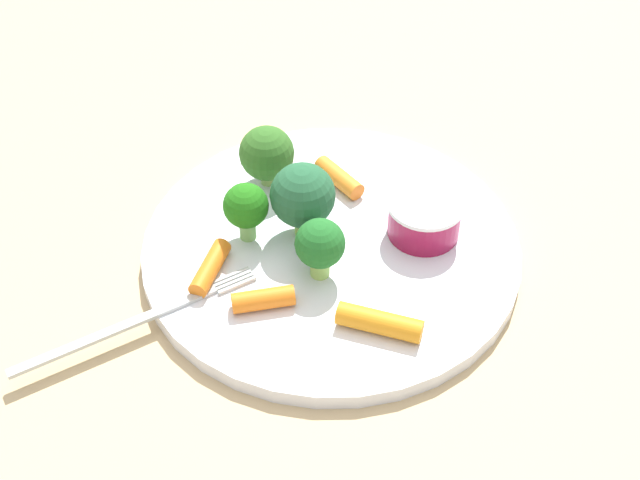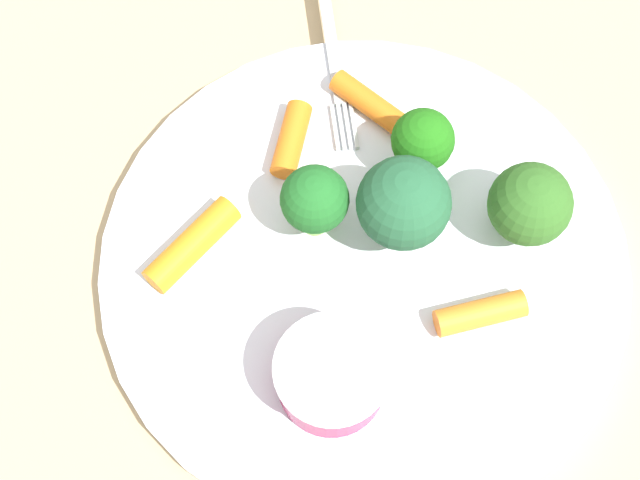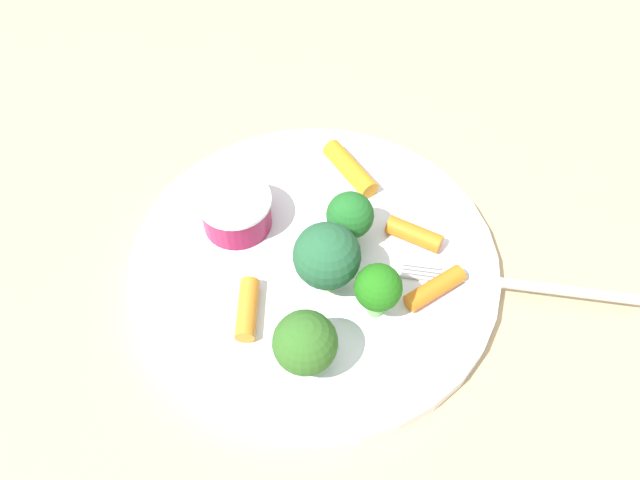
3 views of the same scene
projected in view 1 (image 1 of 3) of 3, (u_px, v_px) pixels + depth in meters
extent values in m
plane|color=tan|center=(331.00, 254.00, 0.62)|extent=(2.40, 2.40, 0.00)
cylinder|color=white|center=(331.00, 248.00, 0.62)|extent=(0.27, 0.27, 0.01)
cylinder|color=maroon|center=(424.00, 219.00, 0.61)|extent=(0.05, 0.05, 0.03)
cylinder|color=silver|center=(426.00, 204.00, 0.60)|extent=(0.05, 0.05, 0.00)
cylinder|color=#8BBC57|center=(305.00, 221.00, 0.62)|extent=(0.01, 0.01, 0.02)
sphere|color=#225735|center=(304.00, 193.00, 0.60)|extent=(0.05, 0.05, 0.05)
cylinder|color=#91C65F|center=(320.00, 265.00, 0.59)|extent=(0.01, 0.01, 0.02)
sphere|color=#1E6124|center=(320.00, 243.00, 0.57)|extent=(0.03, 0.03, 0.03)
cylinder|color=#7DBF69|center=(248.00, 228.00, 0.61)|extent=(0.01, 0.01, 0.02)
sphere|color=#1F6A15|center=(246.00, 206.00, 0.60)|extent=(0.03, 0.03, 0.03)
cylinder|color=#86AB59|center=(268.00, 176.00, 0.66)|extent=(0.01, 0.01, 0.01)
sphere|color=#2F6122|center=(267.00, 153.00, 0.64)|extent=(0.04, 0.04, 0.04)
cylinder|color=orange|center=(263.00, 299.00, 0.57)|extent=(0.04, 0.04, 0.01)
cylinder|color=orange|center=(379.00, 322.00, 0.55)|extent=(0.02, 0.06, 0.02)
cylinder|color=orange|center=(339.00, 178.00, 0.66)|extent=(0.03, 0.05, 0.01)
cylinder|color=orange|center=(210.00, 268.00, 0.59)|extent=(0.05, 0.02, 0.01)
cube|color=#B6BAB9|center=(116.00, 330.00, 0.55)|extent=(0.12, 0.08, 0.00)
cube|color=#B6BAB9|center=(230.00, 276.00, 0.59)|extent=(0.02, 0.02, 0.00)
cube|color=#B6BAB9|center=(233.00, 279.00, 0.59)|extent=(0.02, 0.02, 0.00)
cube|color=#B6BAB9|center=(235.00, 283.00, 0.58)|extent=(0.02, 0.02, 0.00)
cube|color=#B6BAB9|center=(237.00, 286.00, 0.58)|extent=(0.02, 0.02, 0.00)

